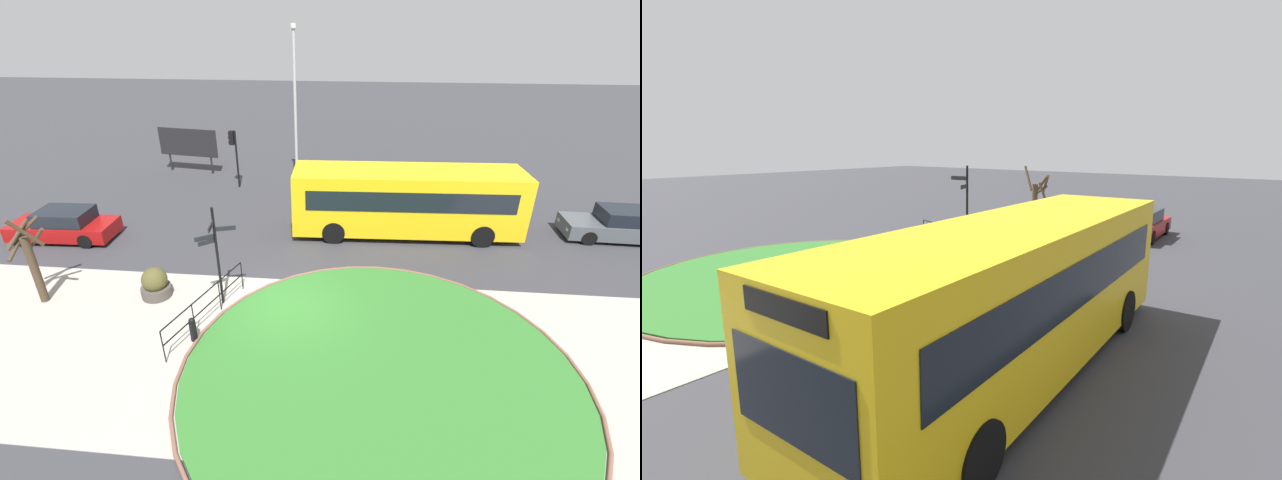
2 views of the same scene
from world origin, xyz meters
TOP-DOWN VIEW (x-y plane):
  - ground at (0.00, 0.00)m, footprint 120.00×120.00m
  - sidewalk_paving at (0.00, -2.14)m, footprint 32.00×7.72m
  - grass_island at (3.14, -2.77)m, footprint 11.10×11.10m
  - grass_kerb_ring at (3.14, -2.77)m, footprint 11.41×11.41m
  - signpost_directional at (-2.24, -0.03)m, footprint 1.22×0.94m
  - bollard_foreground at (-2.53, -1.99)m, footprint 0.21×0.21m
  - railing_grass_edge at (-2.39, -1.03)m, footprint 1.28×4.01m
  - bus_yellow at (4.48, 6.32)m, footprint 10.21×3.00m
  - car_near_lane at (-10.76, 4.23)m, footprint 4.61×2.00m
  - planter_near_signpost at (-4.73, 0.22)m, footprint 1.05×1.05m
  - street_tree_bare at (-8.60, -0.40)m, footprint 1.44×1.44m

SIDE VIEW (x-z plane):
  - ground at x=0.00m, z-range 0.00..0.00m
  - sidewalk_paving at x=0.00m, z-range 0.00..0.02m
  - grass_island at x=3.14m, z-range 0.00..0.10m
  - grass_kerb_ring at x=3.14m, z-range 0.00..0.11m
  - bollard_foreground at x=-2.53m, z-range 0.01..0.87m
  - planter_near_signpost at x=-4.73m, z-range -0.07..1.08m
  - car_near_lane at x=-10.76m, z-range -0.05..1.36m
  - railing_grass_edge at x=-2.39m, z-range 0.17..1.32m
  - bus_yellow at x=4.48m, z-range 0.12..3.13m
  - street_tree_bare at x=-8.60m, z-range -0.06..3.35m
  - signpost_directional at x=-2.24m, z-range 0.31..3.98m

